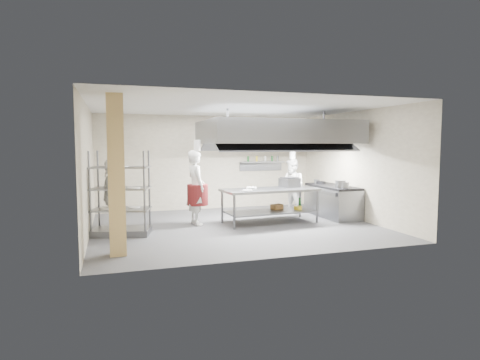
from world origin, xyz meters
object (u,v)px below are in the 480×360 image
object	(u,v)px
chef_plating	(112,197)
stockpot	(340,184)
chef_head	(196,188)
cooking_range	(332,202)
pass_rack	(121,193)
island	(270,206)
griddle	(290,183)
chef_line	(292,186)

from	to	relation	value
chef_plating	stockpot	xyz separation A→B (m)	(5.96, -0.00, 0.12)
chef_head	chef_plating	world-z (taller)	chef_head
cooking_range	stockpot	distance (m)	0.84
chef_head	stockpot	bearing A→B (deg)	-109.66
pass_rack	chef_plating	bearing A→B (deg)	-172.13
island	griddle	xyz separation A→B (m)	(0.69, 0.27, 0.58)
stockpot	chef_head	bearing A→B (deg)	170.69
griddle	chef_head	bearing A→B (deg)	159.73
island	chef_line	xyz separation A→B (m)	(1.19, 1.14, 0.37)
pass_rack	cooking_range	size ratio (longest dim) A/B	0.97
island	chef_head	distance (m)	2.02
pass_rack	cooking_range	xyz separation A→B (m)	(5.88, 0.62, -0.55)
pass_rack	griddle	xyz separation A→B (m)	(4.49, 0.56, 0.06)
chef_head	griddle	xyz separation A→B (m)	(2.61, -0.10, 0.07)
pass_rack	chef_head	world-z (taller)	pass_rack
island	stockpot	distance (m)	2.05
chef_line	stockpot	size ratio (longest dim) A/B	5.69
griddle	stockpot	xyz separation A→B (m)	(1.27, -0.54, -0.03)
chef_line	chef_plating	xyz separation A→B (m)	(-5.19, -1.40, 0.06)
pass_rack	stockpot	bearing A→B (deg)	14.61
island	griddle	bearing A→B (deg)	16.98
chef_head	griddle	world-z (taller)	chef_head
cooking_range	chef_head	bearing A→B (deg)	179.50
cooking_range	chef_head	size ratio (longest dim) A/B	1.04
cooking_range	chef_head	xyz separation A→B (m)	(-4.00, 0.03, 0.54)
island	pass_rack	bearing A→B (deg)	-179.90
chef_line	griddle	size ratio (longest dim) A/B	3.32
pass_rack	cooking_range	distance (m)	5.94
cooking_range	griddle	bearing A→B (deg)	-177.29
cooking_range	chef_line	bearing A→B (deg)	137.97
cooking_range	chef_line	world-z (taller)	chef_line
island	cooking_range	xyz separation A→B (m)	(2.08, 0.33, -0.04)
island	chef_head	xyz separation A→B (m)	(-1.92, 0.37, 0.51)
island	stockpot	bearing A→B (deg)	-12.02
chef_head	stockpot	xyz separation A→B (m)	(3.88, -0.64, 0.04)
island	chef_plating	world-z (taller)	chef_plating
pass_rack	chef_head	xyz separation A→B (m)	(1.88, 0.66, -0.00)
pass_rack	chef_plating	world-z (taller)	pass_rack
cooking_range	griddle	world-z (taller)	griddle
stockpot	chef_line	bearing A→B (deg)	118.84
cooking_range	chef_head	distance (m)	4.04
cooking_range	island	bearing A→B (deg)	-170.89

